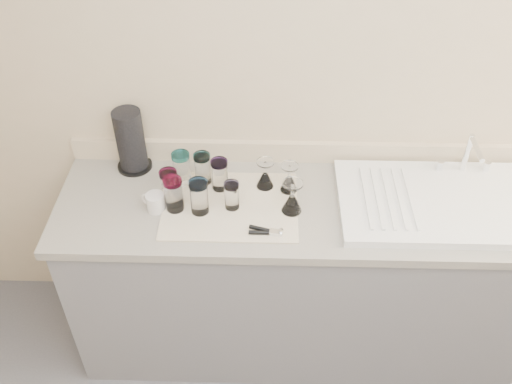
{
  "coord_description": "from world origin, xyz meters",
  "views": [
    {
      "loc": [
        -0.15,
        -0.55,
        2.48
      ],
      "look_at": [
        -0.2,
        1.15,
        1.0
      ],
      "focal_mm": 40.0,
      "sensor_mm": 36.0,
      "label": 1
    }
  ],
  "objects_px": {
    "tumbler_cyan": "(203,168)",
    "tumbler_extra": "(169,186)",
    "white_mug": "(155,202)",
    "tumbler_lavender": "(232,195)",
    "goblet_back_right": "(289,182)",
    "tumbler_blue": "(199,197)",
    "tumbler_teal": "(182,168)",
    "tumbler_magenta": "(174,194)",
    "goblet_back_left": "(265,178)",
    "can_opener": "(266,231)",
    "sink_unit": "(439,202)",
    "paper_towel_roll": "(131,141)",
    "tumbler_purple": "(220,174)",
    "goblet_front_right": "(292,201)"
  },
  "relations": [
    {
      "from": "tumbler_cyan",
      "to": "goblet_back_left",
      "type": "height_order",
      "value": "tumbler_cyan"
    },
    {
      "from": "tumbler_magenta",
      "to": "sink_unit",
      "type": "bearing_deg",
      "value": 2.98
    },
    {
      "from": "tumbler_extra",
      "to": "paper_towel_roll",
      "type": "bearing_deg",
      "value": 131.1
    },
    {
      "from": "goblet_back_right",
      "to": "white_mug",
      "type": "relative_size",
      "value": 1.14
    },
    {
      "from": "sink_unit",
      "to": "paper_towel_roll",
      "type": "distance_m",
      "value": 1.32
    },
    {
      "from": "tumbler_teal",
      "to": "tumbler_magenta",
      "type": "xyz_separation_m",
      "value": [
        -0.01,
        -0.17,
        -0.0
      ]
    },
    {
      "from": "goblet_back_left",
      "to": "tumbler_extra",
      "type": "bearing_deg",
      "value": -166.06
    },
    {
      "from": "tumbler_blue",
      "to": "tumbler_extra",
      "type": "height_order",
      "value": "tumbler_blue"
    },
    {
      "from": "tumbler_cyan",
      "to": "tumbler_magenta",
      "type": "bearing_deg",
      "value": -119.64
    },
    {
      "from": "tumbler_teal",
      "to": "tumbler_blue",
      "type": "relative_size",
      "value": 0.99
    },
    {
      "from": "tumbler_purple",
      "to": "goblet_back_right",
      "type": "xyz_separation_m",
      "value": [
        0.29,
        -0.01,
        -0.03
      ]
    },
    {
      "from": "tumbler_purple",
      "to": "goblet_front_right",
      "type": "height_order",
      "value": "goblet_front_right"
    },
    {
      "from": "paper_towel_roll",
      "to": "white_mug",
      "type": "bearing_deg",
      "value": -63.42
    },
    {
      "from": "goblet_back_right",
      "to": "tumbler_blue",
      "type": "bearing_deg",
      "value": -158.5
    },
    {
      "from": "tumbler_magenta",
      "to": "goblet_back_left",
      "type": "distance_m",
      "value": 0.39
    },
    {
      "from": "tumbler_cyan",
      "to": "tumbler_purple",
      "type": "relative_size",
      "value": 1.0
    },
    {
      "from": "tumbler_magenta",
      "to": "paper_towel_roll",
      "type": "relative_size",
      "value": 0.53
    },
    {
      "from": "tumbler_magenta",
      "to": "white_mug",
      "type": "height_order",
      "value": "tumbler_magenta"
    },
    {
      "from": "tumbler_magenta",
      "to": "paper_towel_roll",
      "type": "distance_m",
      "value": 0.36
    },
    {
      "from": "tumbler_extra",
      "to": "tumbler_purple",
      "type": "bearing_deg",
      "value": 21.94
    },
    {
      "from": "tumbler_purple",
      "to": "goblet_back_left",
      "type": "height_order",
      "value": "tumbler_purple"
    },
    {
      "from": "tumbler_lavender",
      "to": "can_opener",
      "type": "bearing_deg",
      "value": -46.45
    },
    {
      "from": "tumbler_extra",
      "to": "goblet_back_left",
      "type": "xyz_separation_m",
      "value": [
        0.39,
        0.1,
        -0.03
      ]
    },
    {
      "from": "tumbler_cyan",
      "to": "goblet_back_left",
      "type": "bearing_deg",
      "value": -4.79
    },
    {
      "from": "sink_unit",
      "to": "tumbler_magenta",
      "type": "bearing_deg",
      "value": -177.02
    },
    {
      "from": "tumbler_teal",
      "to": "tumbler_blue",
      "type": "xyz_separation_m",
      "value": [
        0.09,
        -0.18,
        0.0
      ]
    },
    {
      "from": "tumbler_blue",
      "to": "white_mug",
      "type": "height_order",
      "value": "tumbler_blue"
    },
    {
      "from": "tumbler_blue",
      "to": "tumbler_lavender",
      "type": "bearing_deg",
      "value": 12.21
    },
    {
      "from": "tumbler_teal",
      "to": "tumbler_purple",
      "type": "relative_size",
      "value": 1.06
    },
    {
      "from": "goblet_back_left",
      "to": "white_mug",
      "type": "relative_size",
      "value": 1.15
    },
    {
      "from": "tumbler_purple",
      "to": "tumbler_lavender",
      "type": "xyz_separation_m",
      "value": [
        0.06,
        -0.12,
        -0.01
      ]
    },
    {
      "from": "tumbler_cyan",
      "to": "tumbler_lavender",
      "type": "xyz_separation_m",
      "value": [
        0.13,
        -0.16,
        -0.01
      ]
    },
    {
      "from": "can_opener",
      "to": "paper_towel_roll",
      "type": "bearing_deg",
      "value": 145.28
    },
    {
      "from": "white_mug",
      "to": "tumbler_lavender",
      "type": "bearing_deg",
      "value": 2.76
    },
    {
      "from": "white_mug",
      "to": "can_opener",
      "type": "bearing_deg",
      "value": -16.31
    },
    {
      "from": "sink_unit",
      "to": "tumbler_magenta",
      "type": "height_order",
      "value": "sink_unit"
    },
    {
      "from": "tumbler_magenta",
      "to": "tumbler_extra",
      "type": "relative_size",
      "value": 1.04
    },
    {
      "from": "goblet_back_left",
      "to": "can_opener",
      "type": "relative_size",
      "value": 0.98
    },
    {
      "from": "tumbler_blue",
      "to": "goblet_back_right",
      "type": "relative_size",
      "value": 1.17
    },
    {
      "from": "tumbler_magenta",
      "to": "can_opener",
      "type": "height_order",
      "value": "tumbler_magenta"
    },
    {
      "from": "goblet_back_left",
      "to": "goblet_front_right",
      "type": "distance_m",
      "value": 0.19
    },
    {
      "from": "tumbler_teal",
      "to": "tumbler_blue",
      "type": "bearing_deg",
      "value": -62.79
    },
    {
      "from": "tumbler_cyan",
      "to": "tumbler_extra",
      "type": "xyz_separation_m",
      "value": [
        -0.12,
        -0.12,
        0.0
      ]
    },
    {
      "from": "tumbler_purple",
      "to": "tumbler_extra",
      "type": "bearing_deg",
      "value": -158.06
    },
    {
      "from": "sink_unit",
      "to": "tumbler_extra",
      "type": "distance_m",
      "value": 1.11
    },
    {
      "from": "tumbler_blue",
      "to": "paper_towel_roll",
      "type": "height_order",
      "value": "paper_towel_roll"
    },
    {
      "from": "can_opener",
      "to": "goblet_back_right",
      "type": "bearing_deg",
      "value": 70.39
    },
    {
      "from": "goblet_front_right",
      "to": "white_mug",
      "type": "xyz_separation_m",
      "value": [
        -0.55,
        -0.0,
        -0.02
      ]
    },
    {
      "from": "tumbler_extra",
      "to": "goblet_front_right",
      "type": "relative_size",
      "value": 0.99
    },
    {
      "from": "sink_unit",
      "to": "paper_towel_roll",
      "type": "bearing_deg",
      "value": 170.41
    }
  ]
}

